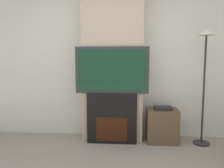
{
  "coord_description": "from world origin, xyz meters",
  "views": [
    {
      "loc": [
        0.24,
        -1.71,
        1.32
      ],
      "look_at": [
        0.0,
        1.64,
        0.94
      ],
      "focal_mm": 35.0,
      "sensor_mm": 36.0,
      "label": 1
    }
  ],
  "objects_px": {
    "fireplace": "(112,118)",
    "media_stand": "(162,125)",
    "television": "(112,70)",
    "floor_lamp": "(205,59)"
  },
  "relations": [
    {
      "from": "fireplace",
      "to": "media_stand",
      "type": "distance_m",
      "value": 0.81
    },
    {
      "from": "fireplace",
      "to": "media_stand",
      "type": "xyz_separation_m",
      "value": [
        0.8,
        0.09,
        -0.12
      ]
    },
    {
      "from": "television",
      "to": "fireplace",
      "type": "bearing_deg",
      "value": 90.0
    },
    {
      "from": "fireplace",
      "to": "media_stand",
      "type": "relative_size",
      "value": 1.36
    },
    {
      "from": "floor_lamp",
      "to": "media_stand",
      "type": "bearing_deg",
      "value": 175.59
    },
    {
      "from": "fireplace",
      "to": "media_stand",
      "type": "bearing_deg",
      "value": 6.34
    },
    {
      "from": "fireplace",
      "to": "floor_lamp",
      "type": "bearing_deg",
      "value": 1.7
    },
    {
      "from": "fireplace",
      "to": "television",
      "type": "xyz_separation_m",
      "value": [
        0.0,
        -0.0,
        0.76
      ]
    },
    {
      "from": "television",
      "to": "floor_lamp",
      "type": "xyz_separation_m",
      "value": [
        1.41,
        0.04,
        0.18
      ]
    },
    {
      "from": "fireplace",
      "to": "media_stand",
      "type": "height_order",
      "value": "fireplace"
    }
  ]
}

